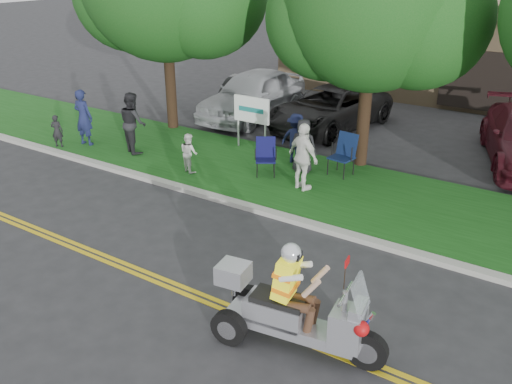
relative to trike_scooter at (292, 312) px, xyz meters
The scene contains 21 objects.
ground 2.89m from the trike_scooter, 164.93° to the left, with size 120.00×120.00×0.00m, color #28282B.
centerline_near 2.80m from the trike_scooter, behind, with size 60.00×0.10×0.01m, color gold.
centerline_far 2.81m from the trike_scooter, behind, with size 60.00×0.10×0.01m, color gold.
curb 4.69m from the trike_scooter, 125.71° to the left, with size 60.00×0.25×0.12m, color #A8A89E.
grass_verge 6.55m from the trike_scooter, 114.62° to the left, with size 60.00×4.00×0.10m, color #154813.
commercial_building 19.77m from the trike_scooter, 92.09° to the left, with size 18.00×8.20×4.00m.
tree_mid 9.08m from the trike_scooter, 105.21° to the left, with size 5.88×4.80×7.05m.
business_sign 9.26m from the trike_scooter, 127.46° to the left, with size 1.25×0.06×1.75m.
trike_scooter is the anchor object (origin of this frame).
lawn_chair_a 7.33m from the trike_scooter, 108.41° to the left, with size 0.68×0.70×1.15m.
lawn_chair_b 7.10m from the trike_scooter, 125.50° to the left, with size 0.75×0.76×1.02m.
spectator_adult_left 11.34m from the trike_scooter, 155.11° to the left, with size 0.65×0.43×1.78m, color #191E45.
spectator_adult_mid 9.91m from the trike_scooter, 148.85° to the left, with size 0.90×0.70×1.85m, color black.
spectator_adult_right 6.05m from the trike_scooter, 117.02° to the left, with size 1.03×0.43×1.76m, color white.
spectator_chair_a 7.99m from the trike_scooter, 118.92° to the left, with size 0.94×0.54×1.46m, color #151A3B.
spectator_chair_b 7.28m from the trike_scooter, 117.27° to the left, with size 0.74×0.48×1.52m, color black.
child_left 11.59m from the trike_scooter, 159.12° to the left, with size 0.38×0.25×1.03m, color black.
child_right 7.65m from the trike_scooter, 141.59° to the left, with size 0.54×0.42×1.10m, color silver.
parked_car_far_left 13.11m from the trike_scooter, 126.07° to the left, with size 2.11×5.25×1.79m, color #AEB0B5.
parked_car_left 13.54m from the trike_scooter, 127.38° to the left, with size 1.47×4.20×1.38m, color #28282A.
parked_car_mid 11.82m from the trike_scooter, 113.30° to the left, with size 2.42×5.25×1.46m, color black.
Camera 1 is at (6.05, -6.83, 5.73)m, focal length 38.00 mm.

